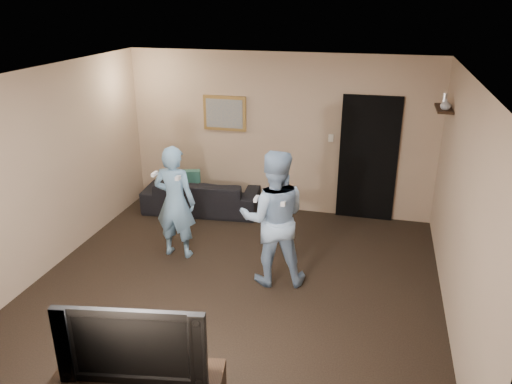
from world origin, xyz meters
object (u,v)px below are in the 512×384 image
(television, at_px, (135,338))
(sofa, at_px, (202,195))
(wii_player_left, at_px, (175,202))
(wii_player_right, at_px, (274,218))

(television, bearing_deg, sofa, 93.95)
(wii_player_left, bearing_deg, television, -73.22)
(wii_player_right, bearing_deg, television, -103.37)
(wii_player_left, relative_size, wii_player_right, 0.92)
(sofa, bearing_deg, television, 98.26)
(wii_player_right, bearing_deg, sofa, 131.27)
(sofa, relative_size, wii_player_right, 1.10)
(wii_player_left, xyz_separation_m, wii_player_right, (1.44, -0.34, 0.07))
(television, xyz_separation_m, wii_player_left, (-0.85, 2.82, -0.05))
(sofa, distance_m, wii_player_right, 2.55)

